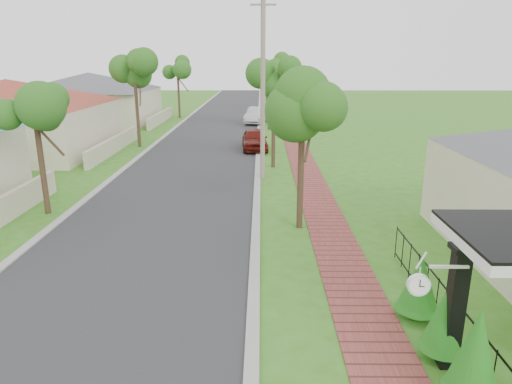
% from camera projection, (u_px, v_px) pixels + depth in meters
% --- Properties ---
extents(ground, '(160.00, 160.00, 0.00)m').
position_uv_depth(ground, '(223.00, 332.00, 10.08)').
color(ground, '#396C19').
rests_on(ground, ground).
extents(road, '(7.00, 120.00, 0.02)m').
position_uv_depth(road, '(202.00, 153.00, 29.30)').
color(road, '#28282B').
rests_on(road, ground).
extents(kerb_right, '(0.30, 120.00, 0.10)m').
position_uv_depth(kerb_right, '(258.00, 153.00, 29.26)').
color(kerb_right, '#9E9E99').
rests_on(kerb_right, ground).
extents(kerb_left, '(0.30, 120.00, 0.10)m').
position_uv_depth(kerb_left, '(145.00, 152.00, 29.34)').
color(kerb_left, '#9E9E99').
rests_on(kerb_left, ground).
extents(sidewalk, '(1.50, 120.00, 0.03)m').
position_uv_depth(sidewalk, '(299.00, 153.00, 29.23)').
color(sidewalk, brown).
rests_on(sidewalk, ground).
extents(porch_post, '(0.48, 0.48, 2.52)m').
position_uv_depth(porch_post, '(454.00, 313.00, 8.75)').
color(porch_post, black).
rests_on(porch_post, ground).
extents(picket_fence, '(0.03, 8.02, 1.00)m').
position_uv_depth(picket_fence, '(449.00, 312.00, 9.87)').
color(picket_fence, black).
rests_on(picket_fence, ground).
extents(street_trees, '(10.70, 37.65, 5.89)m').
position_uv_depth(street_trees, '(213.00, 76.00, 34.59)').
color(street_trees, '#382619').
rests_on(street_trees, ground).
extents(hedge_row, '(0.88, 3.64, 1.92)m').
position_uv_depth(hedge_row, '(443.00, 320.00, 9.03)').
color(hedge_row, '#125D13').
rests_on(hedge_row, ground).
extents(far_house_red, '(15.56, 15.56, 4.60)m').
position_uv_depth(far_house_red, '(11.00, 116.00, 28.77)').
color(far_house_red, beige).
rests_on(far_house_red, ground).
extents(far_house_grey, '(15.56, 15.56, 4.60)m').
position_uv_depth(far_house_grey, '(91.00, 98.00, 42.20)').
color(far_house_grey, beige).
rests_on(far_house_grey, ground).
extents(parked_car_red, '(1.87, 4.12, 1.37)m').
position_uv_depth(parked_car_red, '(255.00, 139.00, 30.10)').
color(parked_car_red, '#5A130D').
rests_on(parked_car_red, ground).
extents(parked_car_white, '(2.37, 4.65, 1.46)m').
position_uv_depth(parked_car_white, '(257.00, 116.00, 42.27)').
color(parked_car_white, '#BDBDBF').
rests_on(parked_car_white, ground).
extents(near_tree, '(2.17, 2.17, 5.56)m').
position_uv_depth(near_tree, '(303.00, 102.00, 15.09)').
color(near_tree, '#382619').
rests_on(near_tree, ground).
extents(utility_pole, '(1.20, 0.24, 8.57)m').
position_uv_depth(utility_pole, '(263.00, 90.00, 21.84)').
color(utility_pole, gray).
rests_on(utility_pole, ground).
extents(station_clock, '(1.06, 0.13, 0.59)m').
position_uv_depth(station_clock, '(421.00, 283.00, 8.14)').
color(station_clock, white).
rests_on(station_clock, ground).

